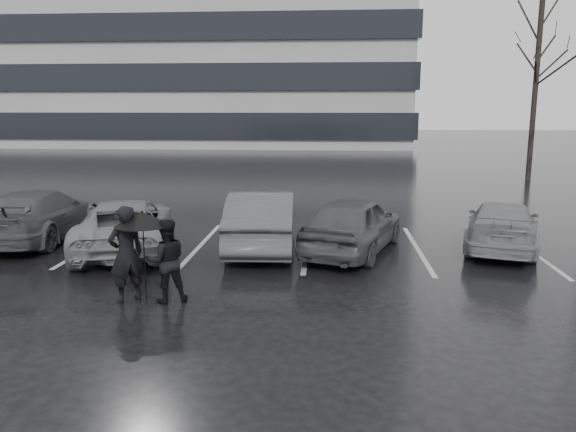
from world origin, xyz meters
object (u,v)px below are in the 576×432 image
Objects in this scene: car_west_b at (125,225)px; pedestrian_left at (126,254)px; car_west_a at (263,220)px; car_main at (353,224)px; tree_north at (535,92)px; pedestrian_right at (166,261)px; car_west_c at (39,215)px; car_east at (502,226)px.

pedestrian_left reaches higher than car_west_b.
car_main is at bearing 171.12° from car_west_a.
car_west_b is at bearing -134.52° from tree_north.
car_west_b is (-3.40, -0.46, -0.10)m from car_west_a.
car_west_a is at bearing -157.23° from pedestrian_left.
car_west_c is at bearing -66.09° from pedestrian_right.
pedestrian_right reaches higher than car_main.
car_east is (3.78, 0.64, -0.11)m from car_main.
car_west_a is at bearing 172.26° from car_west_c.
pedestrian_right is at bearing 133.46° from car_west_c.
pedestrian_right is at bearing -124.30° from tree_north.
car_east is 15.76m from tree_north.
tree_north reaches higher than car_west_c.
car_east is 2.68× the size of pedestrian_right.
car_west_b is 1.12× the size of car_east.
car_west_a is 2.91× the size of pedestrian_right.
car_west_a is 6.15m from car_west_c.
car_main is 0.90× the size of car_west_b.
car_west_a is 1.09× the size of car_east.
car_west_a is 2.51× the size of pedestrian_left.
pedestrian_right is 23.03m from tree_north.
pedestrian_left is (-8.08, -4.52, 0.30)m from car_east.
car_west_a is 0.95× the size of car_west_c.
pedestrian_left is at bearing 46.31° from car_east.
car_west_a is at bearing 13.26° from car_main.
car_west_c is 2.65× the size of pedestrian_left.
car_west_b is 2.59× the size of pedestrian_left.
car_west_a is at bearing -130.42° from pedestrian_right.
tree_north is (11.54, 14.73, 3.50)m from car_west_a.
car_west_c is 0.56× the size of tree_north.
car_west_b is at bearing 157.73° from car_west_c.
pedestrian_right is 0.18× the size of tree_north.
car_west_a is 0.53× the size of tree_north.
car_main is 8.44m from car_west_c.
pedestrian_left reaches higher than pedestrian_right.
pedestrian_left is (1.37, -3.65, 0.25)m from car_west_b.
pedestrian_left reaches higher than car_east.
car_main is 1.00× the size of car_east.
pedestrian_left is (4.10, -4.59, 0.21)m from car_west_c.
tree_north is at bearing -149.06° from car_west_b.
pedestrian_right is (0.74, 0.03, -0.12)m from pedestrian_left.
tree_north is (12.83, 18.81, 3.47)m from pedestrian_right.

